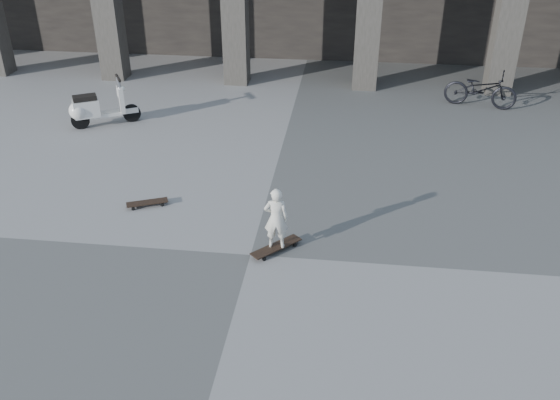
# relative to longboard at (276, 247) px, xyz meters

# --- Properties ---
(ground) EXTENTS (90.00, 90.00, 0.00)m
(ground) POSITION_rel_longboard_xyz_m (-0.39, -0.16, -0.07)
(ground) COLOR #4E4E4C
(ground) RESTS_ON ground
(longboard) EXTENTS (0.77, 0.79, 0.09)m
(longboard) POSITION_rel_longboard_xyz_m (0.00, 0.00, 0.00)
(longboard) COLOR black
(longboard) RESTS_ON ground
(skateboard_spare) EXTENTS (0.75, 0.46, 0.09)m
(skateboard_spare) POSITION_rel_longboard_xyz_m (-2.49, 1.14, -0.00)
(skateboard_spare) COLOR black
(skateboard_spare) RESTS_ON ground
(child) EXTENTS (0.39, 0.27, 1.03)m
(child) POSITION_rel_longboard_xyz_m (-0.00, -0.00, 0.53)
(child) COLOR beige
(child) RESTS_ON longboard
(scooter) EXTENTS (1.46, 0.95, 1.13)m
(scooter) POSITION_rel_longboard_xyz_m (-4.90, 4.65, 0.38)
(scooter) COLOR black
(scooter) RESTS_ON ground
(bicycle) EXTENTS (1.87, 1.03, 0.93)m
(bicycle) POSITION_rel_longboard_xyz_m (4.30, 7.14, 0.39)
(bicycle) COLOR black
(bicycle) RESTS_ON ground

